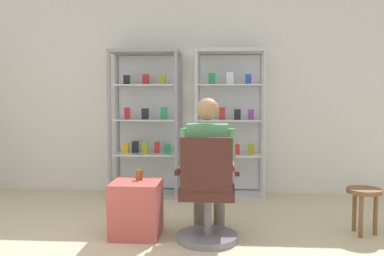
{
  "coord_description": "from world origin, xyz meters",
  "views": [
    {
      "loc": [
        0.45,
        -2.67,
        1.3
      ],
      "look_at": [
        0.16,
        1.31,
        1.0
      ],
      "focal_mm": 38.87,
      "sensor_mm": 36.0,
      "label": 1
    }
  ],
  "objects_px": {
    "display_cabinet_left": "(146,123)",
    "display_cabinet_right": "(230,123)",
    "office_chair": "(207,199)",
    "storage_crate": "(136,209)",
    "seated_shopkeeper": "(208,161)",
    "wooden_stool": "(364,198)",
    "tea_glass": "(139,175)"
  },
  "relations": [
    {
      "from": "tea_glass",
      "to": "storage_crate",
      "type": "bearing_deg",
      "value": -101.64
    },
    {
      "from": "office_chair",
      "to": "display_cabinet_right",
      "type": "bearing_deg",
      "value": 82.88
    },
    {
      "from": "seated_shopkeeper",
      "to": "wooden_stool",
      "type": "distance_m",
      "value": 1.52
    },
    {
      "from": "storage_crate",
      "to": "tea_glass",
      "type": "relative_size",
      "value": 5.4
    },
    {
      "from": "display_cabinet_left",
      "to": "tea_glass",
      "type": "bearing_deg",
      "value": -82.13
    },
    {
      "from": "storage_crate",
      "to": "display_cabinet_left",
      "type": "bearing_deg",
      "value": 97.01
    },
    {
      "from": "display_cabinet_right",
      "to": "office_chair",
      "type": "height_order",
      "value": "display_cabinet_right"
    },
    {
      "from": "office_chair",
      "to": "seated_shopkeeper",
      "type": "bearing_deg",
      "value": 89.39
    },
    {
      "from": "display_cabinet_left",
      "to": "office_chair",
      "type": "height_order",
      "value": "display_cabinet_left"
    },
    {
      "from": "display_cabinet_left",
      "to": "office_chair",
      "type": "xyz_separation_m",
      "value": [
        0.87,
        -1.81,
        -0.57
      ]
    },
    {
      "from": "display_cabinet_left",
      "to": "storage_crate",
      "type": "distance_m",
      "value": 1.82
    },
    {
      "from": "storage_crate",
      "to": "office_chair",
      "type": "bearing_deg",
      "value": -12.72
    },
    {
      "from": "display_cabinet_left",
      "to": "storage_crate",
      "type": "bearing_deg",
      "value": -82.99
    },
    {
      "from": "display_cabinet_left",
      "to": "storage_crate",
      "type": "relative_size",
      "value": 3.71
    },
    {
      "from": "display_cabinet_left",
      "to": "display_cabinet_right",
      "type": "distance_m",
      "value": 1.1
    },
    {
      "from": "display_cabinet_left",
      "to": "office_chair",
      "type": "bearing_deg",
      "value": -64.31
    },
    {
      "from": "storage_crate",
      "to": "display_cabinet_right",
      "type": "bearing_deg",
      "value": 61.71
    },
    {
      "from": "display_cabinet_right",
      "to": "wooden_stool",
      "type": "distance_m",
      "value": 2.03
    },
    {
      "from": "wooden_stool",
      "to": "display_cabinet_right",
      "type": "bearing_deg",
      "value": 129.84
    },
    {
      "from": "seated_shopkeeper",
      "to": "storage_crate",
      "type": "distance_m",
      "value": 0.81
    },
    {
      "from": "seated_shopkeeper",
      "to": "storage_crate",
      "type": "height_order",
      "value": "seated_shopkeeper"
    },
    {
      "from": "seated_shopkeeper",
      "to": "storage_crate",
      "type": "relative_size",
      "value": 2.52
    },
    {
      "from": "display_cabinet_left",
      "to": "office_chair",
      "type": "relative_size",
      "value": 1.98
    },
    {
      "from": "office_chair",
      "to": "wooden_stool",
      "type": "xyz_separation_m",
      "value": [
        1.46,
        0.33,
        -0.04
      ]
    },
    {
      "from": "storage_crate",
      "to": "tea_glass",
      "type": "height_order",
      "value": "tea_glass"
    },
    {
      "from": "display_cabinet_left",
      "to": "wooden_stool",
      "type": "bearing_deg",
      "value": -32.43
    },
    {
      "from": "display_cabinet_left",
      "to": "display_cabinet_right",
      "type": "xyz_separation_m",
      "value": [
        1.1,
        -0.0,
        0.0
      ]
    },
    {
      "from": "display_cabinet_left",
      "to": "seated_shopkeeper",
      "type": "xyz_separation_m",
      "value": [
        0.87,
        -1.65,
        -0.25
      ]
    },
    {
      "from": "display_cabinet_right",
      "to": "office_chair",
      "type": "xyz_separation_m",
      "value": [
        -0.23,
        -1.81,
        -0.57
      ]
    },
    {
      "from": "display_cabinet_right",
      "to": "storage_crate",
      "type": "bearing_deg",
      "value": -118.29
    },
    {
      "from": "tea_glass",
      "to": "office_chair",
      "type": "bearing_deg",
      "value": -18.99
    },
    {
      "from": "display_cabinet_right",
      "to": "seated_shopkeeper",
      "type": "height_order",
      "value": "display_cabinet_right"
    }
  ]
}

